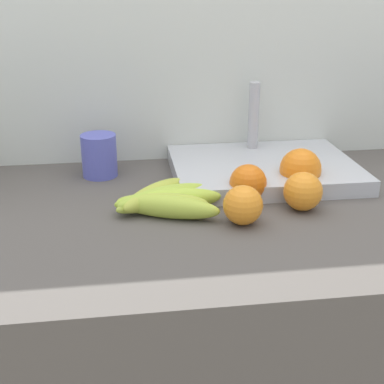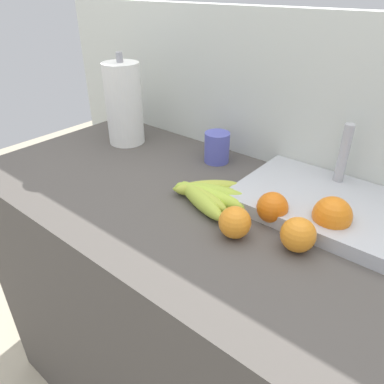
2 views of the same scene
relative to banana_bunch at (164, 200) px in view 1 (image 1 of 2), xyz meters
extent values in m
cube|color=silver|center=(0.10, 0.32, -0.26)|extent=(1.92, 0.06, 1.30)
ellipsoid|color=#ADC33F|center=(0.00, -0.03, 0.00)|extent=(0.19, 0.11, 0.04)
ellipsoid|color=#AEBF3F|center=(0.00, -0.02, 0.00)|extent=(0.17, 0.06, 0.04)
ellipsoid|color=#B0CF3F|center=(0.01, 0.00, 0.00)|extent=(0.20, 0.06, 0.04)
ellipsoid|color=#A9C63F|center=(0.00, 0.01, 0.00)|extent=(0.19, 0.11, 0.04)
ellipsoid|color=#A9BE3F|center=(0.00, 0.02, 0.00)|extent=(0.20, 0.13, 0.03)
ellipsoid|color=#B1BD3F|center=(-0.01, 0.02, 0.00)|extent=(0.15, 0.15, 0.04)
sphere|color=orange|center=(0.28, 0.07, 0.02)|extent=(0.08, 0.08, 0.08)
sphere|color=orange|center=(0.25, -0.03, 0.02)|extent=(0.07, 0.07, 0.07)
sphere|color=orange|center=(0.16, 0.03, 0.01)|extent=(0.07, 0.07, 0.07)
sphere|color=orange|center=(0.13, -0.07, 0.01)|extent=(0.07, 0.07, 0.07)
cube|color=#B7BABF|center=(0.22, 0.15, 0.00)|extent=(0.38, 0.29, 0.03)
cylinder|color=#B2B2B7|center=(0.22, 0.25, 0.09)|extent=(0.02, 0.02, 0.15)
cylinder|color=#565BBF|center=(-0.12, 0.20, 0.02)|extent=(0.07, 0.07, 0.09)
camera|label=1|loc=(-0.07, -0.89, 0.38)|focal=49.99mm
camera|label=2|loc=(0.45, -0.61, 0.45)|focal=33.99mm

